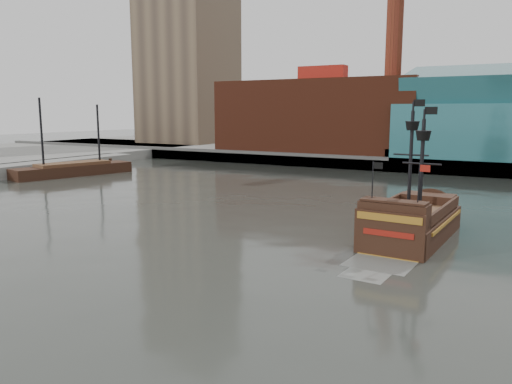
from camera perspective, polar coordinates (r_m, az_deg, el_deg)
The scene contains 7 objects.
ground at distance 34.12m, azimuth -4.03°, elevation -9.16°, with size 400.00×400.00×0.00m, color #292B26.
promenade_far at distance 120.72m, azimuth 20.81°, elevation 3.98°, with size 220.00×60.00×2.00m, color slate.
seawall at distance 91.74m, azimuth 17.99°, elevation 2.85°, with size 220.00×1.00×2.60m, color #4C4C49.
pier at distance 95.42m, azimuth -23.61°, elevation 2.58°, with size 6.00×40.00×2.00m, color slate.
skyline at distance 113.11m, azimuth 23.61°, elevation 15.48°, with size 149.00×45.00×62.00m.
pirate_ship at distance 44.28m, azimuth 17.35°, elevation -3.74°, with size 6.03×17.06×12.60m.
docked_vessel at distance 89.67m, azimuth -20.15°, elevation 2.32°, with size 9.16×20.33×13.49m.
Camera 1 is at (17.91, -26.98, 10.74)m, focal length 35.00 mm.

